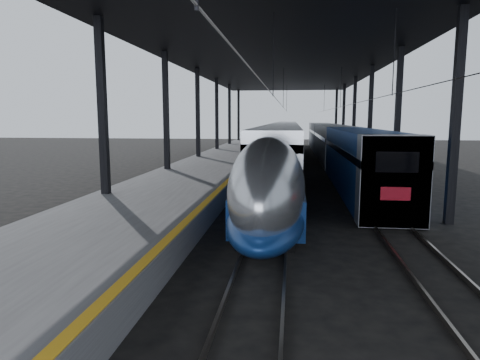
# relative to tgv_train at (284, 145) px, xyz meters

# --- Properties ---
(ground) EXTENTS (160.00, 160.00, 0.00)m
(ground) POSITION_rel_tgv_train_xyz_m (-2.00, -28.85, -1.86)
(ground) COLOR black
(ground) RESTS_ON ground
(platform) EXTENTS (6.00, 80.00, 1.00)m
(platform) POSITION_rel_tgv_train_xyz_m (-5.50, -8.85, -1.36)
(platform) COLOR #4C4C4F
(platform) RESTS_ON ground
(yellow_strip) EXTENTS (0.30, 80.00, 0.01)m
(yellow_strip) POSITION_rel_tgv_train_xyz_m (-2.70, -8.85, -0.86)
(yellow_strip) COLOR orange
(yellow_strip) RESTS_ON platform
(rails) EXTENTS (6.52, 80.00, 0.16)m
(rails) POSITION_rel_tgv_train_xyz_m (2.50, -8.85, -1.78)
(rails) COLOR slate
(rails) RESTS_ON ground
(canopy) EXTENTS (18.00, 75.00, 9.47)m
(canopy) POSITION_rel_tgv_train_xyz_m (-0.10, -8.85, 7.25)
(canopy) COLOR black
(canopy) RESTS_ON ground
(tgv_train) EXTENTS (2.78, 65.20, 3.99)m
(tgv_train) POSITION_rel_tgv_train_xyz_m (0.00, 0.00, 0.00)
(tgv_train) COLOR #ABAEB3
(tgv_train) RESTS_ON ground
(second_train) EXTENTS (2.79, 56.05, 3.84)m
(second_train) POSITION_rel_tgv_train_xyz_m (5.00, 2.01, 0.08)
(second_train) COLOR navy
(second_train) RESTS_ON ground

